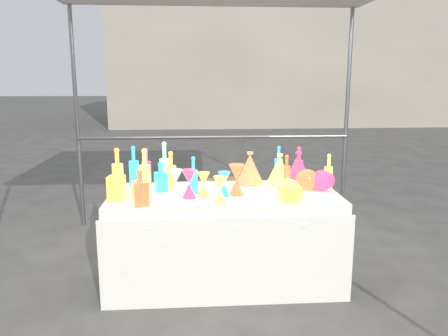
{
  "coord_description": "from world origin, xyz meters",
  "views": [
    {
      "loc": [
        -0.23,
        -3.35,
        1.64
      ],
      "look_at": [
        0.0,
        0.0,
        0.95
      ],
      "focal_mm": 35.0,
      "sensor_mm": 36.0,
      "label": 1
    }
  ],
  "objects": [
    {
      "name": "decanter_2",
      "position": [
        -0.5,
        0.08,
        0.87
      ],
      "size": [
        0.12,
        0.12,
        0.24
      ],
      "primitive_type": null,
      "rotation": [
        0.0,
        0.0,
        0.31
      ],
      "color": "#167A1B",
      "rests_on": "display_table"
    },
    {
      "name": "globe_3",
      "position": [
        0.81,
        0.02,
        0.82
      ],
      "size": [
        0.24,
        0.24,
        0.15
      ],
      "primitive_type": null,
      "rotation": [
        0.0,
        0.0,
        -0.35
      ],
      "color": "#1D37AA",
      "rests_on": "display_table"
    },
    {
      "name": "decanter_0",
      "position": [
        -0.81,
        -0.17,
        0.89
      ],
      "size": [
        0.13,
        0.13,
        0.28
      ],
      "primitive_type": null,
      "rotation": [
        0.0,
        0.0,
        -0.13
      ],
      "color": "red",
      "rests_on": "display_table"
    },
    {
      "name": "bottle_4",
      "position": [
        -0.62,
        0.01,
        0.93
      ],
      "size": [
        0.09,
        0.09,
        0.36
      ],
      "primitive_type": null,
      "rotation": [
        0.0,
        0.0,
        0.11
      ],
      "color": "#125976",
      "rests_on": "display_table"
    },
    {
      "name": "hourglass_3",
      "position": [
        -0.38,
        -0.05,
        0.85
      ],
      "size": [
        0.12,
        0.12,
        0.2
      ],
      "primitive_type": null,
      "rotation": [
        0.0,
        0.0,
        -0.14
      ],
      "color": "#D82B98",
      "rests_on": "display_table"
    },
    {
      "name": "bottle_5",
      "position": [
        -0.47,
        0.16,
        0.95
      ],
      "size": [
        0.1,
        0.1,
        0.39
      ],
      "primitive_type": null,
      "rotation": [
        0.0,
        0.0,
        -0.26
      ],
      "color": "#D82B98",
      "rests_on": "display_table"
    },
    {
      "name": "cardboard_box_closed",
      "position": [
        0.14,
        1.78,
        0.21
      ],
      "size": [
        0.68,
        0.57,
        0.42
      ],
      "primitive_type": "cube",
      "rotation": [
        0.0,
        0.0,
        0.29
      ],
      "color": "tan",
      "rests_on": "ground"
    },
    {
      "name": "hourglass_1",
      "position": [
        -0.28,
        -0.13,
        0.86
      ],
      "size": [
        0.14,
        0.14,
        0.22
      ],
      "primitive_type": null,
      "rotation": [
        0.0,
        0.0,
        -0.36
      ],
      "color": "#1D37AA",
      "rests_on": "display_table"
    },
    {
      "name": "hourglass_0",
      "position": [
        0.09,
        -0.07,
        0.87
      ],
      "size": [
        0.13,
        0.13,
        0.24
      ],
      "primitive_type": null,
      "rotation": [
        0.0,
        0.0,
        0.09
      ],
      "color": "orange",
      "rests_on": "display_table"
    },
    {
      "name": "ground",
      "position": [
        0.0,
        0.0,
        0.0
      ],
      "size": [
        80.0,
        80.0,
        0.0
      ],
      "primitive_type": "plane",
      "color": "slate",
      "rests_on": "ground"
    },
    {
      "name": "lampshade_3",
      "position": [
        0.5,
        0.28,
        0.88
      ],
      "size": [
        0.24,
        0.24,
        0.26
      ],
      "primitive_type": null,
      "rotation": [
        0.0,
        0.0,
        -0.09
      ],
      "color": "#125976",
      "rests_on": "display_table"
    },
    {
      "name": "hourglass_4",
      "position": [
        -0.16,
        -0.11,
        0.85
      ],
      "size": [
        0.12,
        0.12,
        0.19
      ],
      "primitive_type": null,
      "rotation": [
        0.0,
        0.0,
        0.25
      ],
      "color": "red",
      "rests_on": "display_table"
    },
    {
      "name": "bottle_6",
      "position": [
        -0.42,
        0.1,
        0.91
      ],
      "size": [
        0.09,
        0.09,
        0.32
      ],
      "primitive_type": null,
      "rotation": [
        0.0,
        0.0,
        0.03
      ],
      "color": "red",
      "rests_on": "display_table"
    },
    {
      "name": "bottle_3",
      "position": [
        -0.64,
        0.35,
        0.9
      ],
      "size": [
        0.08,
        0.08,
        0.31
      ],
      "primitive_type": null,
      "rotation": [
        0.0,
        0.0,
        0.01
      ],
      "color": "#1D37AA",
      "rests_on": "display_table"
    },
    {
      "name": "bottle_0",
      "position": [
        -0.85,
        0.13,
        0.92
      ],
      "size": [
        0.12,
        0.12,
        0.35
      ],
      "primitive_type": null,
      "rotation": [
        0.0,
        0.0,
        -0.38
      ],
      "color": "red",
      "rests_on": "display_table"
    },
    {
      "name": "cardboard_box_flat",
      "position": [
        -0.1,
        2.31,
        0.03
      ],
      "size": [
        0.94,
        0.8,
        0.07
      ],
      "primitive_type": "cube",
      "rotation": [
        0.0,
        0.0,
        0.33
      ],
      "color": "tan",
      "rests_on": "ground"
    },
    {
      "name": "globe_2",
      "position": [
        0.68,
        0.06,
        0.82
      ],
      "size": [
        0.22,
        0.22,
        0.15
      ],
      "primitive_type": null,
      "rotation": [
        0.0,
        0.0,
        -0.22
      ],
      "color": "orange",
      "rests_on": "display_table"
    },
    {
      "name": "bottle_10",
      "position": [
        0.66,
        0.24,
        0.91
      ],
      "size": [
        0.1,
        0.1,
        0.33
      ],
      "primitive_type": null,
      "rotation": [
        0.0,
        0.0,
        -0.42
      ],
      "color": "#1D37AA",
      "rests_on": "display_table"
    },
    {
      "name": "display_table",
      "position": [
        0.0,
        -0.01,
        0.37
      ],
      "size": [
        1.84,
        0.83,
        0.75
      ],
      "color": "white",
      "rests_on": "ground"
    },
    {
      "name": "bottle_9",
      "position": [
        0.55,
        0.21,
        0.88
      ],
      "size": [
        0.06,
        0.06,
        0.26
      ],
      "primitive_type": null,
      "rotation": [
        0.0,
        0.0,
        0.0
      ],
      "color": "orange",
      "rests_on": "display_table"
    },
    {
      "name": "lampshade_2",
      "position": [
        0.66,
        0.28,
        0.89
      ],
      "size": [
        0.31,
        0.31,
        0.28
      ],
      "primitive_type": null,
      "rotation": [
        0.0,
        0.0,
        0.43
      ],
      "color": "#1D37AA",
      "rests_on": "display_table"
    },
    {
      "name": "background_building",
      "position": [
        4.0,
        14.0,
        3.0
      ],
      "size": [
        14.0,
        6.0,
        6.0
      ],
      "primitive_type": "cube",
      "color": "#B7AB99",
      "rests_on": "ground"
    },
    {
      "name": "bottle_7",
      "position": [
        -0.24,
        -0.0,
        0.9
      ],
      "size": [
        0.09,
        0.09,
        0.3
      ],
      "primitive_type": null,
      "rotation": [
        0.0,
        0.0,
        -0.33
      ],
      "color": "#167A1B",
      "rests_on": "display_table"
    },
    {
      "name": "decanter_1",
      "position": [
        -0.62,
        -0.31,
        0.88
      ],
      "size": [
        0.13,
        0.13,
        0.26
      ],
      "primitive_type": null,
      "rotation": [
        0.0,
        0.0,
        0.31
      ],
      "color": "orange",
      "rests_on": "display_table"
    },
    {
      "name": "bottle_8",
      "position": [
        0.5,
        0.36,
        0.91
      ],
      "size": [
        0.09,
        0.09,
        0.32
      ],
      "primitive_type": null,
      "rotation": [
        0.0,
        0.0,
        0.38
      ],
      "color": "#167A1B",
      "rests_on": "display_table"
    },
    {
      "name": "globe_0",
      "position": [
        0.48,
        -0.3,
        0.82
      ],
      "size": [
        0.21,
        0.21,
        0.13
      ],
      "primitive_type": null,
      "rotation": [
        0.0,
        0.0,
        0.39
      ],
      "color": "red",
      "rests_on": "display_table"
    },
    {
      "name": "bottle_1",
      "position": [
        -0.74,
        0.25,
        0.92
      ],
      "size": [
        0.09,
        0.09,
        0.35
      ],
      "primitive_type": null,
      "rotation": [
        0.0,
        0.0,
        -0.05
      ],
      "color": "#167A1B",
      "rests_on": "display_table"
    },
    {
      "name": "hourglass_5",
      "position": [
        -0.01,
        -0.1,
        0.85
      ],
      "size": [
        0.12,
        0.12,
        0.19
      ],
      "primitive_type": null,
      "rotation": [
        0.0,
        0.0,
        -0.23
      ],
      "color": "#167A1B",
      "rests_on": "display_table"
    },
    {
      "name": "lampshade_0",
      "position": [
        0.24,
        0.28,
        0.89
      ],
      "size": [
        0.27,
        0.27,
        0.28
      ],
      "primitive_type": null,
      "rotation": [
        0.0,
        0.0,
        0.14
      ],
      "color": "gold",
      "rests_on": "display_table"
    },
    {
      "name": "hourglass_2",
      "position": [
        -0.05,
        -0.31,
        0.85
      ],
      "size": [
        0.13,
        0.13,
        0.2
      ],
      "primitive_type": null,
      "rotation": [
        0.0,
        0.0,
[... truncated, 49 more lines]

